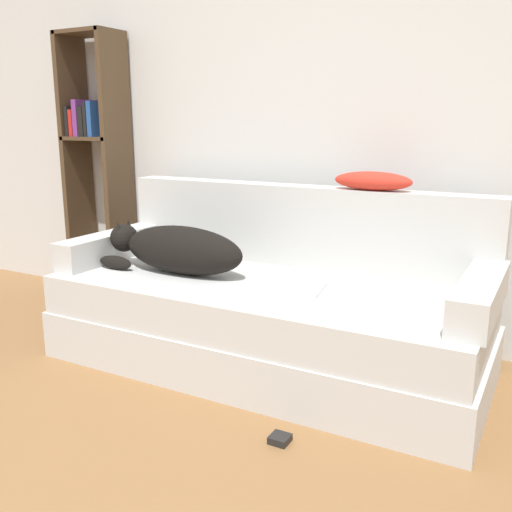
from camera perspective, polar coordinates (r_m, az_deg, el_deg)
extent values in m
cube|color=silver|center=(3.33, 4.49, 15.92)|extent=(7.13, 0.06, 2.70)
cube|color=silver|center=(2.89, 0.96, -8.56)|extent=(2.12, 0.92, 0.24)
cube|color=silver|center=(2.81, 0.88, -4.53)|extent=(2.08, 0.88, 0.19)
cube|color=silver|center=(3.08, 4.34, 3.04)|extent=(2.08, 0.15, 0.43)
cube|color=silver|center=(3.32, -14.32, 0.97)|extent=(0.15, 0.73, 0.15)
cube|color=silver|center=(2.48, 21.51, -3.76)|extent=(0.15, 0.73, 0.15)
ellipsoid|color=black|center=(2.93, -7.31, 0.59)|extent=(0.69, 0.23, 0.25)
sphere|color=black|center=(3.16, -13.04, 1.79)|extent=(0.15, 0.15, 0.15)
cone|color=black|center=(3.12, -13.60, 2.66)|extent=(0.05, 0.05, 0.07)
cone|color=black|center=(3.18, -12.61, 2.91)|extent=(0.05, 0.05, 0.07)
ellipsoid|color=black|center=(3.10, -13.88, -0.64)|extent=(0.21, 0.06, 0.07)
cube|color=silver|center=(2.67, 3.18, -3.14)|extent=(0.36, 0.28, 0.02)
ellipsoid|color=red|center=(2.89, 11.60, 7.37)|extent=(0.39, 0.14, 0.09)
cube|color=#4C3823|center=(4.11, -17.43, 8.27)|extent=(0.04, 0.26, 1.75)
cube|color=#4C3823|center=(3.86, -13.58, 8.21)|extent=(0.04, 0.26, 1.75)
cube|color=#4C3823|center=(4.00, -16.39, 20.65)|extent=(0.38, 0.26, 0.02)
cube|color=#4C3823|center=(3.97, -15.76, 11.27)|extent=(0.38, 0.26, 0.02)
cube|color=black|center=(4.05, -17.45, 12.74)|extent=(0.03, 0.20, 0.19)
cube|color=red|center=(4.03, -17.08, 12.59)|extent=(0.03, 0.20, 0.17)
cube|color=#753384|center=(4.00, -16.69, 13.06)|extent=(0.04, 0.20, 0.23)
cube|color=black|center=(3.97, -16.18, 12.81)|extent=(0.04, 0.20, 0.19)
cube|color=black|center=(3.94, -15.76, 12.99)|extent=(0.03, 0.20, 0.21)
cube|color=#234C93|center=(3.91, -15.36, 13.08)|extent=(0.04, 0.20, 0.22)
cube|color=black|center=(2.29, 2.40, -17.81)|extent=(0.07, 0.07, 0.03)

